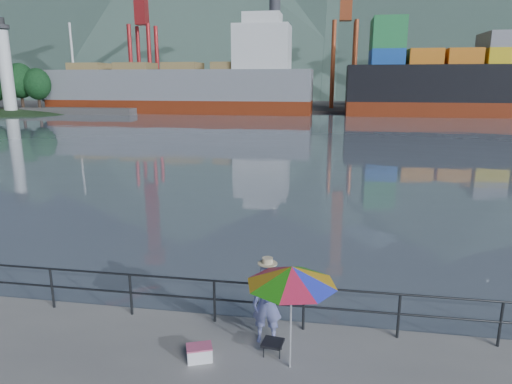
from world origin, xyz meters
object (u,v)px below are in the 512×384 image
at_px(cooler_bag, 199,354).
at_px(bulk_carrier, 189,87).
at_px(fisherman, 267,303).
at_px(beach_umbrella, 292,275).

xyz_separation_m(cooler_bag, bulk_carrier, (-22.19, 69.49, 4.08)).
bearing_deg(fisherman, cooler_bag, -145.08).
bearing_deg(cooler_bag, fisherman, 15.35).
relative_size(beach_umbrella, cooler_bag, 4.34).
bearing_deg(cooler_bag, beach_umbrella, -19.12).
height_order(fisherman, cooler_bag, fisherman).
bearing_deg(bulk_carrier, cooler_bag, -72.29).
relative_size(beach_umbrella, bulk_carrier, 0.05).
distance_m(fisherman, bulk_carrier, 72.55).
xyz_separation_m(fisherman, cooler_bag, (-1.21, -0.90, -0.72)).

